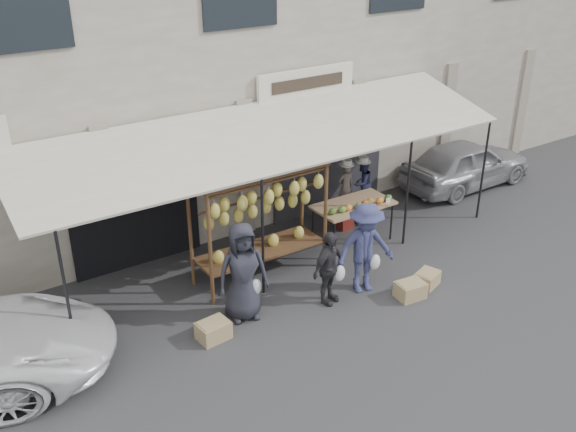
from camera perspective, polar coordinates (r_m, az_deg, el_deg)
name	(u,v)px	position (r m, az deg, el deg)	size (l,w,h in m)	color
ground_plane	(344,305)	(11.79, 4.98, -7.85)	(90.00, 90.00, 0.00)	#2D2D30
shophouse	(178,43)	(15.66, -9.77, 14.95)	(24.00, 6.15, 7.30)	#BCB0A2
awning	(276,136)	(12.32, -1.10, 7.16)	(10.00, 2.35, 2.92)	beige
banana_rack	(261,203)	(11.87, -2.45, 1.16)	(2.60, 0.90, 2.24)	#4F361D
produce_table	(355,206)	(13.46, 5.99, 0.92)	(1.70, 0.90, 1.04)	#997F5C
vendor_left	(346,187)	(14.05, 5.16, 2.60)	(0.40, 0.26, 1.10)	#5D5452
vendor_right	(362,183)	(14.42, 6.62, 2.94)	(0.53, 0.41, 1.08)	navy
customer_left	(243,272)	(10.99, -4.06, -4.97)	(0.88, 0.58, 1.81)	#262731
customer_mid	(328,268)	(11.49, 3.62, -4.65)	(0.83, 0.34, 1.41)	#2F2E32
customer_right	(365,248)	(11.81, 6.87, -2.86)	(1.15, 0.66, 1.78)	navy
stool_left	(344,219)	(14.38, 5.04, -0.23)	(0.32, 0.32, 0.44)	maroon
stool_right	(361,213)	(14.72, 6.47, 0.28)	(0.29, 0.29, 0.40)	maroon
crate_near_a	(410,290)	(12.08, 10.82, -6.48)	(0.51, 0.39, 0.31)	tan
crate_near_b	(427,279)	(12.51, 12.26, -5.49)	(0.47, 0.36, 0.28)	tan
crate_far	(213,331)	(10.91, -6.65, -10.08)	(0.52, 0.39, 0.31)	tan
sedan	(466,163)	(16.94, 15.53, 4.52)	(1.46, 3.64, 1.24)	gray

